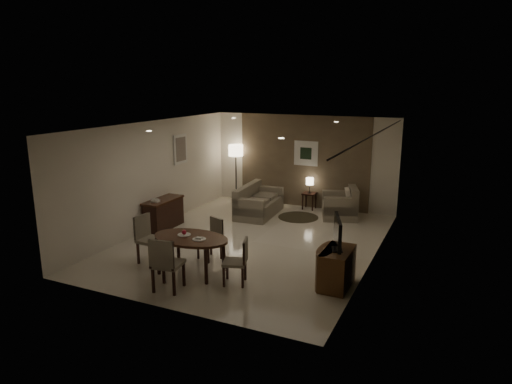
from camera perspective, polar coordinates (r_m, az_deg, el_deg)
The scene contains 31 objects.
room_shell at distance 10.66m, azimuth 0.45°, elevation 1.28°, with size 5.50×7.00×2.70m.
taupe_accent at distance 13.48m, azimuth 5.87°, elevation 3.82°, with size 3.96×0.03×2.70m, color brown.
curtain_wall at distance 9.51m, azimuth 14.30°, elevation -0.86°, with size 0.08×6.70×2.58m, color beige, non-canonical shape.
curtain_rod at distance 9.28m, azimuth 14.78°, elevation 7.06°, with size 0.03×0.03×6.80m, color black.
art_back_frame at distance 13.38m, azimuth 6.27°, elevation 4.83°, with size 0.72×0.03×0.72m, color silver.
art_back_canvas at distance 13.37m, azimuth 6.25°, elevation 4.82°, with size 0.34×0.01×0.34m, color black.
art_left_frame at distance 12.57m, azimuth -9.43°, elevation 5.31°, with size 0.03×0.60×0.80m, color silver.
art_left_canvas at distance 12.56m, azimuth -9.37°, elevation 5.31°, with size 0.01×0.46×0.64m, color gray.
downlight_nl at distance 9.29m, azimuth -13.23°, elevation 7.43°, with size 0.10×0.10×0.01m, color white.
downlight_nr at distance 7.90m, azimuth 3.17°, elevation 6.73°, with size 0.10×0.10×0.01m, color white.
downlight_fl at distance 12.32m, azimuth -2.83°, elevation 9.21°, with size 0.10×0.10×0.01m, color white.
downlight_fr at distance 11.30m, azimuth 10.00°, elevation 8.63°, with size 0.10×0.10×0.01m, color white.
console_desk at distance 11.79m, azimuth -11.48°, elevation -2.67°, with size 0.48×1.20×0.75m, color #402314, non-canonical shape.
telephone at distance 11.45m, azimuth -12.46°, elevation -1.01°, with size 0.20×0.14×0.09m, color white, non-canonical shape.
tv_cabinet at distance 8.48m, azimuth 10.10°, elevation -9.36°, with size 0.48×0.90×0.70m, color brown, non-canonical shape.
flat_tv at distance 8.25m, azimuth 10.16°, elevation -5.05°, with size 0.06×0.88×0.60m, color black, non-canonical shape.
dining_table at distance 9.01m, azimuth -8.09°, elevation -7.79°, with size 1.55×0.97×0.72m, color #402314, non-canonical shape.
chair_near at distance 8.32m, azimuth -10.95°, elevation -8.72°, with size 0.49×0.49×1.00m, color gray, non-canonical shape.
chair_far at distance 9.60m, azimuth -5.84°, elevation -5.92°, with size 0.42×0.42×0.86m, color gray, non-canonical shape.
chair_left at distance 9.60m, azimuth -12.94°, elevation -5.81°, with size 0.48×0.48×0.98m, color gray, non-canonical shape.
chair_right at distance 8.44m, azimuth -2.68°, elevation -8.70°, with size 0.41×0.41×0.86m, color gray, non-canonical shape.
plate_a at distance 9.02m, azimuth -8.96°, elevation -5.30°, with size 0.26×0.26×0.02m, color white.
plate_b at distance 8.73m, azimuth -7.13°, elevation -5.87°, with size 0.26×0.26×0.02m, color white.
fruit_apple at distance 9.00m, azimuth -8.97°, elevation -4.98°, with size 0.09×0.09×0.09m, color #B8152E.
napkin at distance 8.72m, azimuth -7.13°, elevation -5.73°, with size 0.12×0.08×0.03m, color white.
round_rug at distance 12.61m, azimuth 5.30°, elevation -3.14°, with size 1.10×1.10×0.01m, color #3B3321.
sofa at distance 12.68m, azimuth 0.38°, elevation -1.07°, with size 0.88×1.75×0.82m, color gray, non-canonical shape.
armchair at distance 12.61m, azimuth 10.42°, elevation -1.31°, with size 0.96×0.91×0.85m, color gray, non-canonical shape.
side_table at distance 13.40m, azimuth 6.67°, elevation -1.12°, with size 0.38×0.38×0.48m, color black, non-canonical shape.
table_lamp at distance 13.28m, azimuth 6.73°, elevation 0.93°, with size 0.22×0.22×0.50m, color #FFEAC1, non-canonical shape.
floor_lamp at distance 14.13m, azimuth -2.52°, elevation 2.39°, with size 0.44×0.44×1.75m, color #FFE5B7, non-canonical shape.
Camera 1 is at (4.28, -9.09, 3.63)m, focal length 32.00 mm.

